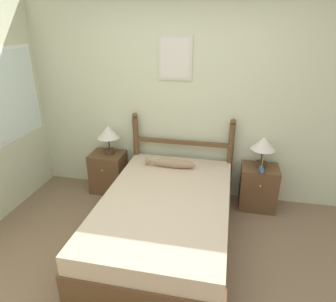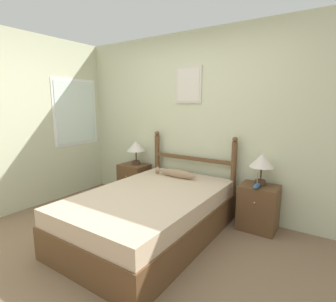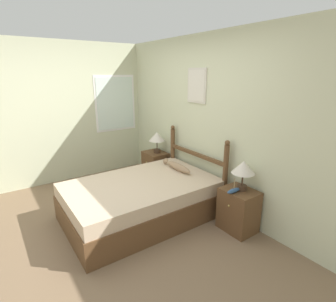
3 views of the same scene
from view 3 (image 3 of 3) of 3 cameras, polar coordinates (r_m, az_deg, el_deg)
name	(u,v)px [view 3 (image 3 of 3)]	position (r m, az deg, el deg)	size (l,w,h in m)	color
ground_plane	(104,233)	(3.67, -13.86, -16.91)	(16.00, 16.00, 0.00)	#7A6047
wall_back	(206,122)	(4.05, 8.21, 6.28)	(6.40, 0.08, 2.55)	beige
wall_left	(55,114)	(5.19, -23.43, 7.35)	(0.08, 6.40, 2.55)	beige
bed	(142,200)	(3.81, -5.76, -10.48)	(1.33, 2.08, 0.54)	brown
headboard	(196,164)	(4.21, 6.07, -2.78)	(1.33, 0.08, 1.12)	brown
nightstand_left	(155,166)	(5.01, -2.76, -3.36)	(0.45, 0.38, 0.56)	brown
nightstand_right	(238,210)	(3.61, 15.06, -12.33)	(0.45, 0.38, 0.56)	brown
table_lamp_left	(157,138)	(4.82, -2.42, 2.95)	(0.29, 0.29, 0.39)	#422D1E
table_lamp_right	(243,169)	(3.40, 16.09, -3.70)	(0.29, 0.29, 0.39)	#422D1E
model_boat	(234,190)	(3.40, 14.13, -8.33)	(0.06, 0.23, 0.19)	#335684
fish_pillow	(177,166)	(4.09, 1.99, -3.38)	(0.63, 0.10, 0.11)	#997A5B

